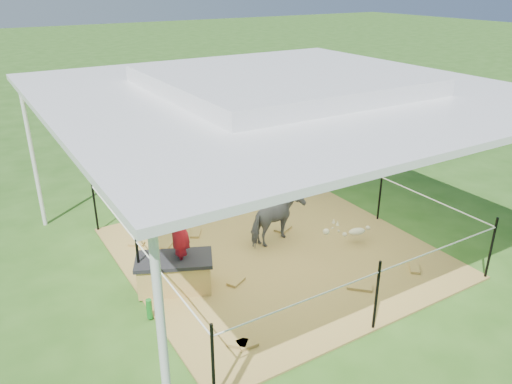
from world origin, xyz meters
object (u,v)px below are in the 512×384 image
trash_barrel (262,120)px  picnic_table_far (264,95)px  foal (357,230)px  distant_person (196,106)px  straw_bale (175,275)px  woman (178,221)px  green_bottle (149,309)px  picnic_table_near (184,107)px  pony (277,219)px

trash_barrel → picnic_table_far: trash_barrel is taller
foal → distant_person: size_ratio=0.70×
straw_bale → foal: foal is taller
woman → foal: size_ratio=1.41×
straw_bale → picnic_table_far: bearing=51.4°
distant_person → green_bottle: bearing=37.0°
green_bottle → picnic_table_far: size_ratio=0.18×
foal → picnic_table_near: bearing=97.3°
woman → picnic_table_far: size_ratio=0.77×
foal → picnic_table_near: size_ratio=0.44×
picnic_table_far → distant_person: (-3.18, -1.24, 0.28)m
trash_barrel → picnic_table_far: 3.71m
woman → green_bottle: bearing=-30.9°
straw_bale → green_bottle: (-0.55, -0.45, -0.08)m
pony → distant_person: bearing=-30.3°
straw_bale → pony: 2.03m
trash_barrel → picnic_table_far: bearing=56.7°
straw_bale → green_bottle: bearing=-140.7°
foal → picnic_table_near: 8.88m
trash_barrel → distant_person: distant_person is taller
woman → green_bottle: woman is taller
foal → distant_person: distant_person is taller
straw_bale → picnic_table_near: bearing=65.4°
foal → woman: bearing=-173.8°
picnic_table_far → distant_person: 3.43m
woman → picnic_table_far: woman is taller
foal → trash_barrel: 6.47m
green_bottle → pony: bearing=18.4°
picnic_table_far → trash_barrel: bearing=-91.2°
picnic_table_far → green_bottle: bearing=-97.2°
green_bottle → foal: foal is taller
straw_bale → woman: bearing=0.0°
woman → distant_person: woman is taller
picnic_table_near → foal: bearing=-110.4°
picnic_table_near → woman: bearing=-129.3°
pony → picnic_table_far: bearing=-46.4°
woman → picnic_table_near: woman is taller
green_bottle → trash_barrel: 8.44m
pony → distant_person: size_ratio=0.82×
trash_barrel → distant_person: 2.19m
pony → woman: bearing=86.3°
woman → foal: woman is taller
woman → straw_bale: bearing=-65.6°
straw_bale → picnic_table_far: (7.12, 8.92, 0.07)m
straw_bale → woman: 0.83m
picnic_table_far → woman: bearing=-96.1°
pony → picnic_table_near: (1.91, 8.12, -0.05)m
green_bottle → pony: 2.69m
foal → picnic_table_near: (0.80, 8.84, 0.13)m
straw_bale → distant_person: bearing=62.9°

